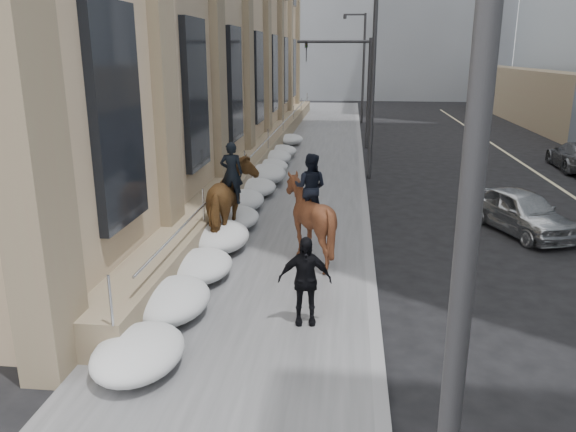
% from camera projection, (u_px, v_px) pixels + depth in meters
% --- Properties ---
extents(ground, '(140.00, 140.00, 0.00)m').
position_uv_depth(ground, '(243.00, 324.00, 11.28)').
color(ground, black).
rests_on(ground, ground).
extents(sidewalk, '(5.00, 80.00, 0.12)m').
position_uv_depth(sidewalk, '(293.00, 198.00, 20.80)').
color(sidewalk, '#4A4A4C').
rests_on(sidewalk, ground).
extents(curb, '(0.24, 80.00, 0.12)m').
position_uv_depth(curb, '(364.00, 200.00, 20.53)').
color(curb, slate).
rests_on(curb, ground).
extents(bg_building_far, '(24.00, 12.00, 20.00)m').
position_uv_depth(bg_building_far, '(295.00, 16.00, 77.77)').
color(bg_building_far, gray).
rests_on(bg_building_far, ground).
extents(streetlight_near, '(1.71, 0.24, 8.00)m').
position_uv_depth(streetlight_near, '(452.00, 153.00, 3.98)').
color(streetlight_near, '#2D2D30').
rests_on(streetlight_near, ground).
extents(streetlight_mid, '(1.71, 0.24, 8.00)m').
position_uv_depth(streetlight_mid, '(369.00, 69.00, 23.06)').
color(streetlight_mid, '#2D2D30').
rests_on(streetlight_mid, ground).
extents(streetlight_far, '(1.71, 0.24, 8.00)m').
position_uv_depth(streetlight_far, '(362.00, 61.00, 42.13)').
color(streetlight_far, '#2D2D30').
rests_on(streetlight_far, ground).
extents(traffic_signal, '(4.10, 0.22, 6.00)m').
position_uv_depth(traffic_signal, '(353.00, 76.00, 30.92)').
color(traffic_signal, '#2D2D30').
rests_on(traffic_signal, ground).
extents(snow_bank, '(1.70, 18.10, 0.76)m').
position_uv_depth(snow_bank, '(246.00, 199.00, 19.03)').
color(snow_bank, '#BABCC1').
rests_on(snow_bank, sidewalk).
extents(mounted_horse_left, '(1.33, 2.74, 2.79)m').
position_uv_depth(mounted_horse_left, '(232.00, 201.00, 15.55)').
color(mounted_horse_left, '#513418').
rests_on(mounted_horse_left, sidewalk).
extents(mounted_horse_right, '(2.06, 2.23, 2.73)m').
position_uv_depth(mounted_horse_right, '(309.00, 216.00, 14.17)').
color(mounted_horse_right, '#432213').
rests_on(mounted_horse_right, sidewalk).
extents(pedestrian, '(1.09, 0.56, 1.78)m').
position_uv_depth(pedestrian, '(305.00, 280.00, 10.87)').
color(pedestrian, black).
rests_on(pedestrian, sidewalk).
extents(car_silver, '(2.87, 4.20, 1.33)m').
position_uv_depth(car_silver, '(521.00, 211.00, 16.84)').
color(car_silver, '#9DA0A4').
rests_on(car_silver, ground).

